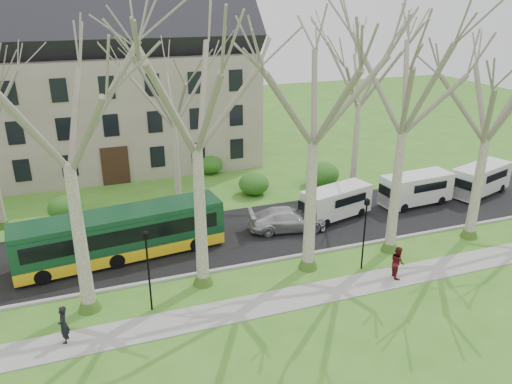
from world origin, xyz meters
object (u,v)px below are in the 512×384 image
Objects in this scene: van_a at (336,203)px; pedestrian_b at (398,262)px; van_c at (481,180)px; pedestrian_a at (63,324)px; bus_follow at (121,234)px; sedan at (287,219)px; van_b at (416,190)px.

van_a is 2.78× the size of pedestrian_b.
pedestrian_a is (-30.75, -8.18, -0.27)m from van_c.
pedestrian_a is at bearing 177.38° from van_c.
sedan is at bearing -5.31° from bus_follow.
van_b is at bearing -76.71° from sedan.
van_b is 2.94× the size of pedestrian_a.
pedestrian_a reaches higher than sedan.
bus_follow is 6.58× the size of pedestrian_a.
pedestrian_a is (-14.00, -7.34, 0.16)m from sedan.
van_a is (14.66, 0.79, -0.39)m from bus_follow.
van_b is 1.00× the size of van_c.
pedestrian_b is at bearing -134.76° from van_b.
van_b is at bearing -3.67° from bus_follow.
sedan is at bearing 174.34° from van_a.
van_b is (6.76, 0.20, 0.06)m from van_a.
van_a is at bearing 10.55° from pedestrian_b.
van_b reaches higher than van_a.
pedestrian_b is at bearing -34.01° from bus_follow.
bus_follow is at bearing 164.62° from van_c.
pedestrian_b is (-13.37, -8.43, -0.26)m from van_c.
van_c is 2.94× the size of pedestrian_b.
van_a reaches higher than sedan.
van_a is 2.80× the size of pedestrian_a.
van_b is (10.70, 0.80, 0.42)m from sedan.
van_b is 26.01m from pedestrian_a.
van_c is (27.47, 1.02, -0.33)m from bus_follow.
pedestrian_a is (-17.94, -7.95, -0.20)m from van_a.
pedestrian_b is (-0.55, -8.20, -0.20)m from van_a.
pedestrian_a is 0.99× the size of pedestrian_b.
van_a reaches higher than pedestrian_b.
van_b reaches higher than pedestrian_b.
van_a reaches higher than pedestrian_a.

